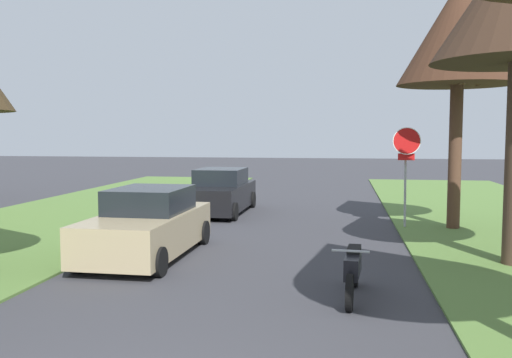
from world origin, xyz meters
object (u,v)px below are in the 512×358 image
parked_motorcycle (353,270)px  parked_sedan_tan (148,225)px  street_tree_right_mid_b (459,35)px  parked_sedan_black (220,193)px  stop_sign_far (406,155)px

parked_motorcycle → parked_sedan_tan: bearing=151.2°
street_tree_right_mid_b → parked_sedan_black: 9.30m
stop_sign_far → parked_sedan_black: bearing=159.4°
street_tree_right_mid_b → parked_sedan_tan: (-7.65, -4.83, -4.93)m
stop_sign_far → street_tree_right_mid_b: 3.73m
stop_sign_far → parked_motorcycle: size_ratio=1.45×
parked_sedan_black → parked_motorcycle: (4.50, -9.63, -0.24)m
parked_sedan_tan → parked_sedan_black: size_ratio=1.00×
street_tree_right_mid_b → parked_sedan_black: (-7.55, 2.28, -4.93)m
stop_sign_far → parked_sedan_black: (-6.16, 2.31, -1.46)m
stop_sign_far → parked_motorcycle: (-1.66, -7.32, -1.70)m
street_tree_right_mid_b → parked_motorcycle: bearing=-112.5°
parked_sedan_tan → parked_motorcycle: bearing=-28.8°
stop_sign_far → parked_motorcycle: stop_sign_far is taller
stop_sign_far → parked_motorcycle: 7.70m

